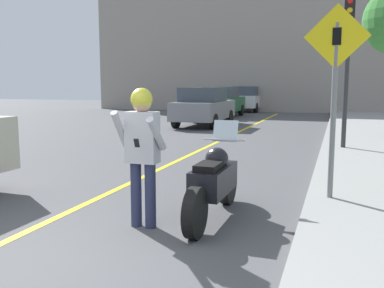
{
  "coord_description": "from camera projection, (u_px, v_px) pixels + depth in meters",
  "views": [
    {
      "loc": [
        3.0,
        -2.99,
        1.82
      ],
      "look_at": [
        1.07,
        2.64,
        0.99
      ],
      "focal_mm": 40.0,
      "sensor_mm": 36.0,
      "label": 1
    }
  ],
  "objects": [
    {
      "name": "road_center_line",
      "position": [
        171.0,
        164.0,
        9.83
      ],
      "size": [
        0.12,
        36.0,
        0.01
      ],
      "color": "yellow",
      "rests_on": "ground"
    },
    {
      "name": "parked_car_grey",
      "position": [
        204.0,
        106.0,
        18.73
      ],
      "size": [
        1.88,
        4.2,
        1.68
      ],
      "color": "black",
      "rests_on": "ground"
    },
    {
      "name": "parked_car_white",
      "position": [
        247.0,
        99.0,
        28.82
      ],
      "size": [
        1.88,
        4.2,
        1.68
      ],
      "color": "black",
      "rests_on": "ground"
    },
    {
      "name": "crossing_sign",
      "position": [
        335.0,
        83.0,
        6.1
      ],
      "size": [
        0.91,
        0.08,
        2.78
      ],
      "color": "slate",
      "rests_on": "sidewalk_curb"
    },
    {
      "name": "traffic_light",
      "position": [
        348.0,
        44.0,
        10.98
      ],
      "size": [
        0.26,
        0.3,
        3.89
      ],
      "color": "#2D2D30",
      "rests_on": "sidewalk_curb"
    },
    {
      "name": "parked_car_green",
      "position": [
        222.0,
        102.0,
        24.0
      ],
      "size": [
        1.88,
        4.2,
        1.68
      ],
      "color": "black",
      "rests_on": "ground"
    },
    {
      "name": "motorcycle",
      "position": [
        214.0,
        182.0,
        5.78
      ],
      "size": [
        0.62,
        2.2,
        1.3
      ],
      "color": "black",
      "rests_on": "ground"
    },
    {
      "name": "person_biker",
      "position": [
        142.0,
        143.0,
        5.34
      ],
      "size": [
        0.59,
        0.48,
        1.78
      ],
      "color": "#282D4C",
      "rests_on": "ground"
    },
    {
      "name": "building_backdrop",
      "position": [
        293.0,
        48.0,
        27.79
      ],
      "size": [
        28.0,
        1.2,
        8.33
      ],
      "color": "gray",
      "rests_on": "ground"
    }
  ]
}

